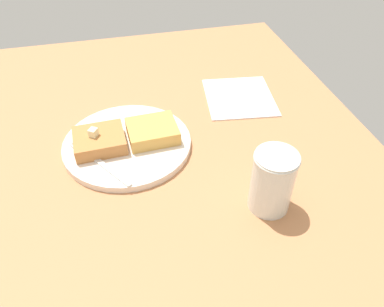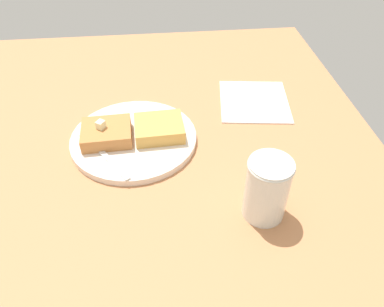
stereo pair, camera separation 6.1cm
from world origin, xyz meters
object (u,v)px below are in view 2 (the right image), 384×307
(napkin, at_px, (254,101))
(plate, at_px, (134,138))
(fork, at_px, (101,151))
(syrup_jar, at_px, (266,191))

(napkin, bearing_deg, plate, -157.35)
(plate, distance_m, napkin, 0.28)
(fork, bearing_deg, plate, 34.23)
(syrup_jar, height_order, napkin, syrup_jar)
(plate, relative_size, syrup_jar, 2.27)
(plate, xyz_separation_m, fork, (-0.06, -0.04, 0.01))
(napkin, bearing_deg, syrup_jar, -100.71)
(plate, relative_size, napkin, 1.49)
(plate, xyz_separation_m, napkin, (0.25, 0.11, -0.01))
(plate, height_order, syrup_jar, syrup_jar)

